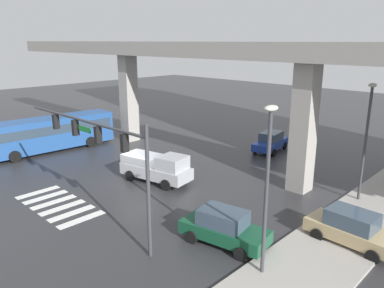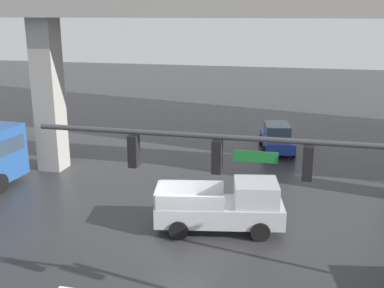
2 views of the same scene
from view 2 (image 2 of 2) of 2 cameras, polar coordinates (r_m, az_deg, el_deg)
name	(u,v)px [view 2 (image 2 of 2)]	position (r m, az deg, el deg)	size (l,w,h in m)	color
ground_plane	(184,234)	(19.25, -0.92, -10.81)	(120.00, 120.00, 0.00)	#2D2D30
elevated_overpass	(216,19)	(23.46, 2.93, 14.77)	(56.54, 2.54, 9.48)	#9E9991
pickup_truck	(227,207)	(19.29, 4.20, -7.57)	(5.36, 2.81, 2.08)	#A8AAAF
sedan_blue	(277,138)	(30.58, 10.16, 0.77)	(2.52, 4.54, 1.72)	#1E3899
traffic_signal_mast	(313,179)	(11.81, 14.31, -4.13)	(10.89, 0.32, 6.20)	#38383D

